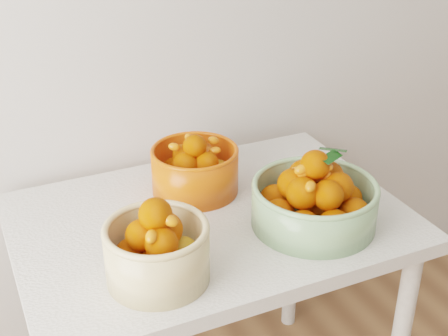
{
  "coord_description": "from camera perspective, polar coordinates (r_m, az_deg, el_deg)",
  "views": [
    {
      "loc": [
        -0.85,
        0.33,
        1.62
      ],
      "look_at": [
        -0.3,
        1.54,
        0.92
      ],
      "focal_mm": 50.0,
      "sensor_mm": 36.0,
      "label": 1
    }
  ],
  "objects": [
    {
      "name": "bowl_cream",
      "position": [
        1.38,
        -6.15,
        -7.47
      ],
      "size": [
        0.24,
        0.24,
        0.2
      ],
      "rotation": [
        0.0,
        0.0,
        -0.04
      ],
      "color": "#DABD85",
      "rests_on": "table"
    },
    {
      "name": "bowl_orange",
      "position": [
        1.71,
        -2.69,
        -0.06
      ],
      "size": [
        0.25,
        0.25,
        0.17
      ],
      "rotation": [
        0.0,
        0.0,
        -0.06
      ],
      "color": "#E8470F",
      "rests_on": "table"
    },
    {
      "name": "table",
      "position": [
        1.68,
        -1.22,
        -7.18
      ],
      "size": [
        1.0,
        0.7,
        0.75
      ],
      "color": "silver",
      "rests_on": "ground"
    },
    {
      "name": "bowl_green",
      "position": [
        1.57,
        8.21,
        -2.92
      ],
      "size": [
        0.4,
        0.4,
        0.2
      ],
      "rotation": [
        0.0,
        0.0,
        0.31
      ],
      "color": "#87B07C",
      "rests_on": "table"
    }
  ]
}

